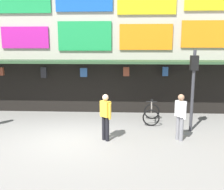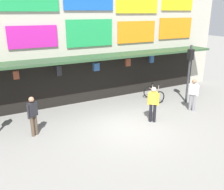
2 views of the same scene
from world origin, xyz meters
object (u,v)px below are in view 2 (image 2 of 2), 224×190
object	(u,v)px
pedestrian_in_purple	(33,114)
pedestrian_in_red	(193,93)
bicycle_parked	(154,94)
pedestrian_in_blue	(153,102)
traffic_light_far	(189,65)

from	to	relation	value
pedestrian_in_purple	pedestrian_in_red	bearing A→B (deg)	-7.77
bicycle_parked	pedestrian_in_blue	distance (m)	3.02
pedestrian_in_blue	bicycle_parked	bearing A→B (deg)	51.51
traffic_light_far	pedestrian_in_red	size ratio (longest dim) A/B	1.90
pedestrian_in_red	pedestrian_in_blue	distance (m)	2.65
traffic_light_far	pedestrian_in_blue	world-z (taller)	traffic_light_far
bicycle_parked	pedestrian_in_blue	xyz separation A→B (m)	(-1.85, -2.33, 0.55)
traffic_light_far	pedestrian_in_blue	size ratio (longest dim) A/B	1.90
traffic_light_far	bicycle_parked	world-z (taller)	traffic_light_far
bicycle_parked	pedestrian_in_purple	xyz separation A→B (m)	(-6.95, -1.11, 0.55)
traffic_light_far	pedestrian_in_red	xyz separation A→B (m)	(-0.65, -1.07, -1.19)
traffic_light_far	pedestrian_in_purple	xyz separation A→B (m)	(-8.40, -0.02, -1.19)
pedestrian_in_red	pedestrian_in_blue	size ratio (longest dim) A/B	1.00
pedestrian_in_red	pedestrian_in_blue	xyz separation A→B (m)	(-2.64, -0.16, 0.00)
pedestrian_in_purple	pedestrian_in_blue	size ratio (longest dim) A/B	1.00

